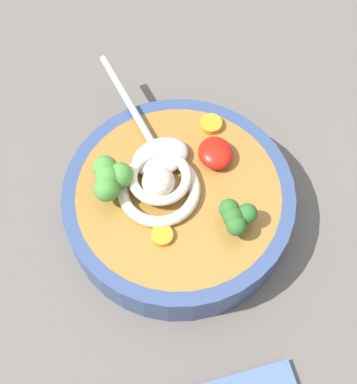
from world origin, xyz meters
The scene contains 9 objects.
table_slab centered at (0.00, 0.00, 1.36)cm, with size 133.50×133.50×2.72cm, color #5B5651.
soup_bowl centered at (-0.57, 3.72, 5.31)cm, with size 23.62×23.62×5.00cm.
noodle_pile centered at (0.48, 5.48, 8.87)cm, with size 9.16×8.98×3.68cm.
soup_spoon centered at (4.88, 4.60, 8.53)cm, with size 17.52×6.63×1.60cm.
chili_sauce_dollop centered at (2.15, -1.16, 8.62)cm, with size 3.97×3.57×1.79cm, color #B2190F.
broccoli_floret_far centered at (1.69, 9.95, 10.14)cm, with size 4.88×4.20×3.86cm.
broccoli_floret_beside_chili centered at (-5.71, -0.63, 9.63)cm, with size 3.85×3.31×3.04cm.
carrot_slice_rear centered at (-4.75, 6.70, 8.01)cm, with size 2.17×2.17×0.58cm, color orange.
carrot_slice_extra_a centered at (6.09, -2.03, 8.09)cm, with size 2.42×2.42×0.73cm, color orange.
Camera 1 is at (-24.77, 11.41, 54.33)cm, focal length 49.48 mm.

